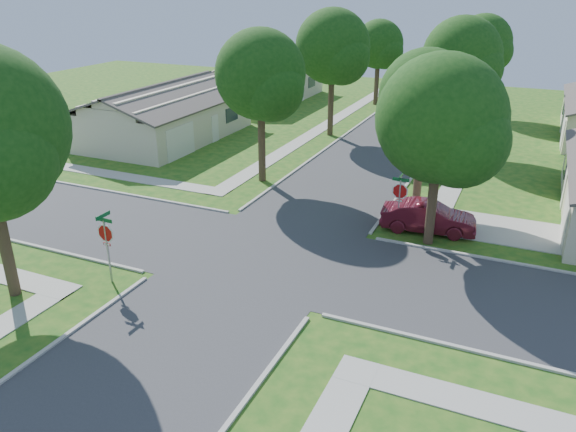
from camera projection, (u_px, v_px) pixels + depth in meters
The scene contains 19 objects.
ground at pixel (267, 255), 24.96m from camera, with size 100.00×100.00×0.00m, color #1A5216.
road_ns at pixel (267, 255), 24.96m from camera, with size 7.00×100.00×0.02m, color #333335.
sidewalk_ne at pixel (479, 134), 44.55m from camera, with size 1.20×40.00×0.04m, color #9E9B91.
sidewalk_nw at pixel (335, 120), 49.14m from camera, with size 1.20×40.00×0.04m, color #9E9B91.
driveway at pixel (472, 225), 27.96m from camera, with size 8.80×3.60×0.05m, color #9E9B91.
stop_sign_sw at pixel (106, 236), 21.99m from camera, with size 1.05×0.80×2.98m.
stop_sign_ne at pixel (400, 194), 26.37m from camera, with size 1.05×0.80×2.98m.
tree_e_near at pixel (426, 100), 28.57m from camera, with size 4.97×4.80×8.28m.
tree_e_mid at pixel (462, 60), 38.44m from camera, with size 5.59×5.40×9.21m.
tree_e_far at pixel (483, 46), 49.49m from camera, with size 5.17×5.00×8.72m.
tree_w_near at pixel (261, 79), 31.92m from camera, with size 5.38×5.20×8.97m.
tree_w_mid at pixel (333, 50), 41.88m from camera, with size 5.80×5.60×9.56m.
tree_w_far at pixel (379, 47), 53.21m from camera, with size 4.76×4.60×8.04m.
tree_ne_corner at pixel (442, 125), 23.95m from camera, with size 5.80×5.60×8.66m.
house_nw_near at pixel (165, 119), 43.01m from camera, with size 8.42×13.60×4.23m.
house_nw_far at pixel (263, 84), 57.32m from camera, with size 8.42×13.60×4.23m.
car_driveway at pixel (428, 217), 27.05m from camera, with size 1.57×4.49×1.48m, color #55111D.
car_curb_east at pixel (431, 138), 40.97m from camera, with size 1.59×3.95×1.34m, color black.
car_curb_west at pixel (416, 97), 55.54m from camera, with size 1.88×4.62×1.34m, color black.
Camera 1 is at (9.97, -20.01, 11.28)m, focal length 35.00 mm.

